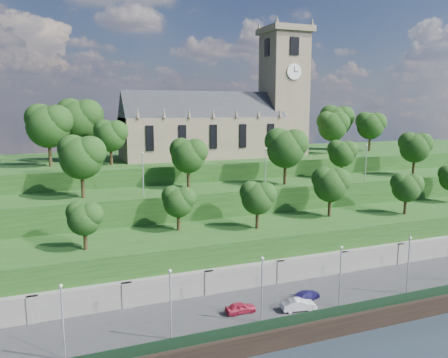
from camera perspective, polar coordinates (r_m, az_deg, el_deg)
name	(u,v)px	position (r m, az deg, el deg)	size (l,w,h in m)	color
ground	(366,330)	(54.80, 18.07, -18.19)	(320.00, 320.00, 0.00)	black
promenade	(335,300)	(58.62, 14.30, -15.04)	(160.00, 12.00, 2.00)	#2D2D30
quay_wall	(367,321)	(54.27, 18.16, -17.18)	(160.00, 0.50, 2.20)	black
fence	(364,306)	(54.08, 17.80, -15.50)	(160.00, 0.10, 1.20)	black
retaining_wall	(310,272)	(62.59, 11.13, -11.83)	(160.00, 2.10, 5.00)	slate
embankment_lower	(288,248)	(66.94, 8.40, -8.97)	(160.00, 12.00, 8.00)	#1B4115
embankment_upper	(257,218)	(75.73, 4.33, -5.14)	(160.00, 10.00, 12.00)	#1B4115
hilltop	(215,189)	(94.33, -1.14, -1.29)	(160.00, 32.00, 15.00)	#1B4115
church	(226,119)	(89.26, 0.20, 7.81)	(38.60, 12.35, 27.60)	#6F624E
trees_lower	(316,190)	(67.21, 11.89, -1.36)	(68.08, 8.50, 7.83)	black
trees_upper	(262,150)	(72.85, 4.92, 3.79)	(66.87, 8.91, 9.54)	black
trees_hilltop	(212,122)	(87.50, -1.54, 7.40)	(75.29, 16.15, 11.60)	black
lamp_posts_promenade	(340,272)	(52.90, 14.96, -11.62)	(60.36, 0.36, 7.35)	#B2B2B7
lamp_posts_upper	(266,164)	(71.21, 5.46, 1.98)	(40.36, 0.36, 6.51)	#B2B2B7
car_left	(241,308)	(51.31, 2.19, -16.45)	(1.42, 3.53, 1.20)	#AB1C37
car_middle	(298,305)	(52.52, 9.69, -15.87)	(1.41, 4.04, 1.33)	#BCBDC1
car_right	(306,295)	(55.15, 10.66, -14.71)	(1.66, 4.07, 1.18)	navy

